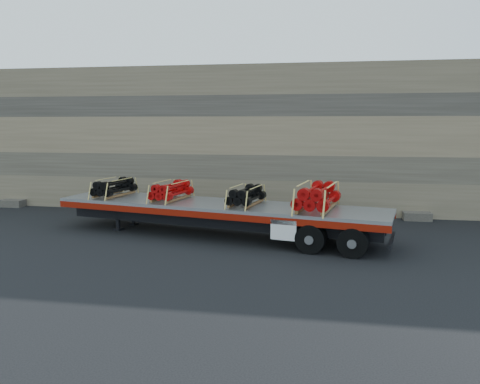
% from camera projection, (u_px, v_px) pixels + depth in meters
% --- Properties ---
extents(ground, '(120.00, 120.00, 0.00)m').
position_uv_depth(ground, '(246.00, 239.00, 17.48)').
color(ground, black).
rests_on(ground, ground).
extents(rock_wall, '(44.00, 3.00, 7.00)m').
position_uv_depth(rock_wall, '(266.00, 139.00, 23.30)').
color(rock_wall, '#7A6B54').
rests_on(rock_wall, ground).
extents(trailer, '(13.10, 4.98, 1.29)m').
position_uv_depth(trailer, '(217.00, 220.00, 17.88)').
color(trailer, '#A7A9AE').
rests_on(trailer, ground).
extents(bundle_front, '(1.34, 2.10, 0.69)m').
position_uv_depth(bundle_front, '(114.00, 188.00, 19.41)').
color(bundle_front, black).
rests_on(bundle_front, trailer).
extents(bundle_midfront, '(1.36, 2.13, 0.70)m').
position_uv_depth(bundle_midfront, '(171.00, 191.00, 18.45)').
color(bundle_midfront, '#A80908').
rests_on(bundle_midfront, trailer).
extents(bundle_midrear, '(1.30, 2.04, 0.67)m').
position_uv_depth(bundle_midrear, '(246.00, 196.00, 17.31)').
color(bundle_midrear, black).
rests_on(bundle_midrear, trailer).
extents(bundle_rear, '(1.71, 2.68, 0.88)m').
position_uv_depth(bundle_rear, '(317.00, 197.00, 16.35)').
color(bundle_rear, '#A80908').
rests_on(bundle_rear, trailer).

